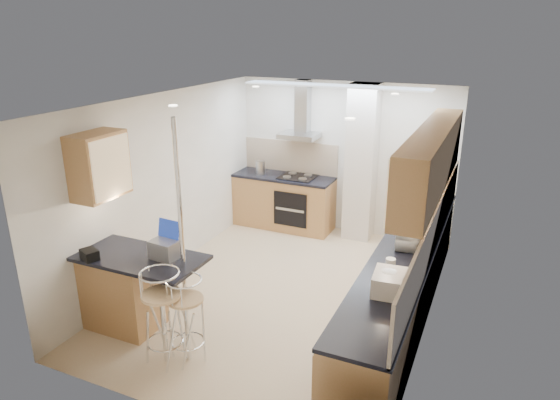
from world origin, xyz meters
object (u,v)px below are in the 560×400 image
at_px(bar_stool_end, 187,320).
at_px(bread_bin, 389,283).
at_px(microwave, 413,233).
at_px(bar_stool_near, 163,317).
at_px(laptop, 165,249).

relative_size(bar_stool_end, bread_bin, 2.49).
relative_size(microwave, bar_stool_end, 0.56).
height_order(bar_stool_end, bread_bin, bread_bin).
bearing_deg(bar_stool_near, bread_bin, 4.63).
bearing_deg(bar_stool_near, laptop, 106.01).
distance_m(microwave, bar_stool_end, 2.69).
bearing_deg(microwave, bar_stool_end, 125.45).
distance_m(microwave, laptop, 2.79).
bearing_deg(bread_bin, laptop, -177.91).
xyz_separation_m(laptop, bread_bin, (2.36, 0.29, -0.02)).
height_order(laptop, bread_bin, laptop).
bearing_deg(microwave, laptop, 114.11).
bearing_deg(bread_bin, bar_stool_end, -167.11).
xyz_separation_m(bar_stool_near, bar_stool_end, (0.20, 0.12, -0.04)).
distance_m(laptop, bar_stool_end, 0.80).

